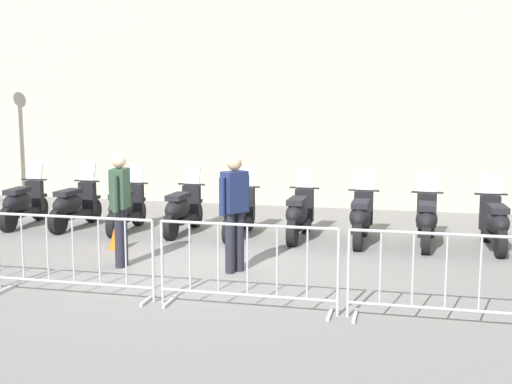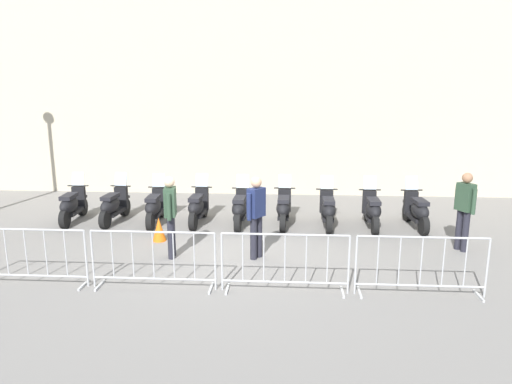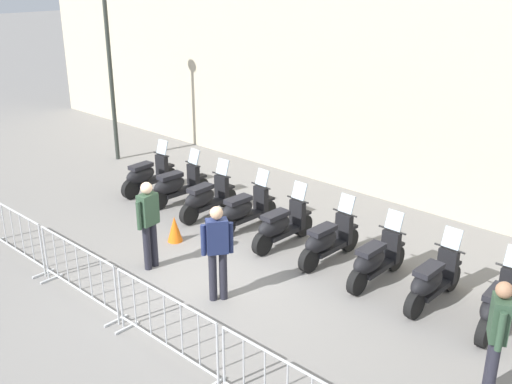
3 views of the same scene
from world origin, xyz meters
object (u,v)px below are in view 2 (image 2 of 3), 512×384
at_px(motorcycle_5, 284,209).
at_px(officer_near_row_end, 465,207).
at_px(barrier_segment_1, 153,260).
at_px(officer_by_barriers, 256,213).
at_px(motorcycle_2, 155,207).
at_px(officer_mid_plaza, 170,212).
at_px(motorcycle_3, 198,207).
at_px(motorcycle_7, 372,211).
at_px(barrier_segment_2, 285,263).
at_px(motorcycle_4, 240,209).
at_px(motorcycle_8, 417,211).
at_px(motorcycle_1, 114,206).
at_px(barrier_segment_3, 421,267).
at_px(motorcycle_6, 328,210).
at_px(traffic_cone, 159,229).
at_px(motorcycle_0, 72,206).
at_px(barrier_segment_0, 27,257).

bearing_deg(motorcycle_5, officer_near_row_end, -17.02).
relative_size(barrier_segment_1, officer_by_barriers, 1.28).
distance_m(motorcycle_2, officer_by_barriers, 3.64).
bearing_deg(barrier_segment_1, officer_mid_plaza, 97.66).
bearing_deg(motorcycle_2, motorcycle_3, 9.96).
relative_size(motorcycle_3, motorcycle_7, 1.00).
bearing_deg(barrier_segment_2, motorcycle_7, 66.69).
bearing_deg(officer_near_row_end, motorcycle_3, 170.74).
relative_size(motorcycle_4, motorcycle_8, 1.00).
distance_m(motorcycle_8, officer_mid_plaza, 6.19).
bearing_deg(motorcycle_1, motorcycle_2, 1.68).
distance_m(motorcycle_1, barrier_segment_3, 7.91).
bearing_deg(motorcycle_5, motorcycle_6, 1.87).
relative_size(motorcycle_5, motorcycle_7, 1.00).
height_order(motorcycle_6, motorcycle_8, same).
relative_size(motorcycle_6, barrier_segment_1, 0.78).
bearing_deg(motorcycle_5, officer_mid_plaza, -128.04).
distance_m(motorcycle_3, motorcycle_6, 3.34).
xyz_separation_m(motorcycle_1, officer_by_barriers, (4.11, -1.98, 0.53)).
bearing_deg(traffic_cone, motorcycle_1, 144.11).
relative_size(barrier_segment_1, officer_mid_plaza, 1.28).
bearing_deg(motorcycle_8, motorcycle_5, -175.05).
height_order(barrier_segment_3, officer_by_barriers, officer_by_barriers).
bearing_deg(officer_by_barriers, officer_near_row_end, 15.23).
bearing_deg(officer_by_barriers, motorcycle_8, 36.55).
height_order(motorcycle_0, motorcycle_4, same).
bearing_deg(motorcycle_1, motorcycle_8, 5.36).
height_order(motorcycle_0, traffic_cone, motorcycle_0).
height_order(motorcycle_3, barrier_segment_2, motorcycle_3).
relative_size(motorcycle_1, barrier_segment_0, 0.78).
bearing_deg(motorcycle_2, traffic_cone, -65.50).
distance_m(barrier_segment_2, traffic_cone, 3.94).
xyz_separation_m(motorcycle_5, barrier_segment_1, (-1.87, -4.22, 0.07)).
bearing_deg(motorcycle_3, motorcycle_6, 4.33).
relative_size(motorcycle_0, barrier_segment_2, 0.77).
bearing_deg(barrier_segment_0, officer_by_barriers, 27.62).
bearing_deg(motorcycle_6, barrier_segment_0, -139.79).
relative_size(motorcycle_7, barrier_segment_0, 0.78).
relative_size(barrier_segment_2, officer_mid_plaza, 1.28).
bearing_deg(officer_by_barriers, motorcycle_5, 82.42).
relative_size(officer_near_row_end, traffic_cone, 3.15).
relative_size(barrier_segment_3, officer_mid_plaza, 1.28).
bearing_deg(traffic_cone, officer_by_barriers, -17.33).
xyz_separation_m(barrier_segment_3, officer_near_row_end, (1.30, 2.54, 0.45)).
bearing_deg(motorcycle_2, motorcycle_1, -178.32).
bearing_deg(motorcycle_7, motorcycle_6, -173.87).
distance_m(motorcycle_5, barrier_segment_0, 6.09).
distance_m(motorcycle_2, barrier_segment_1, 4.07).
bearing_deg(motorcycle_1, officer_near_row_end, -5.36).
bearing_deg(barrier_segment_2, officer_near_row_end, 37.44).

